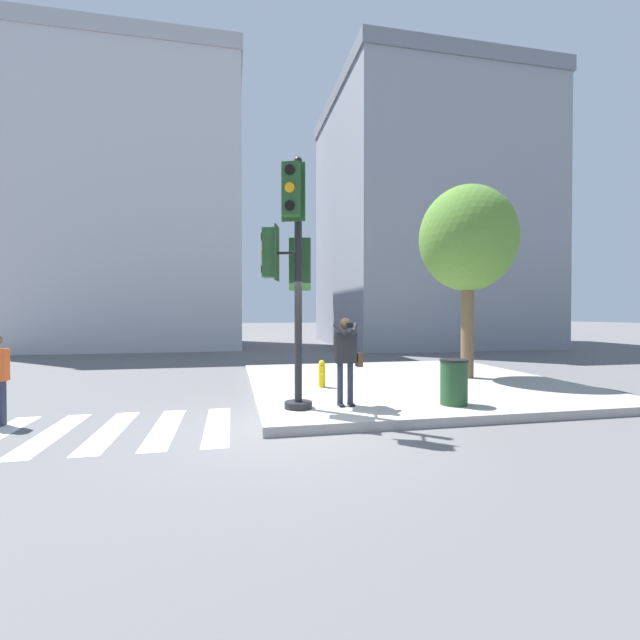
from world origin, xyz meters
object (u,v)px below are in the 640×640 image
person_photographer (346,353)px  fire_hydrant (322,374)px  trash_bin (454,382)px  traffic_signal_pole (291,263)px  street_tree (468,240)px

person_photographer → fire_hydrant: bearing=90.8°
trash_bin → traffic_signal_pole: bearing=173.6°
street_tree → trash_bin: (-2.12, -3.08, -3.31)m
street_tree → fire_hydrant: bearing=-171.1°
traffic_signal_pole → person_photographer: (1.05, 0.01, -1.69)m
person_photographer → traffic_signal_pole: bearing=-179.7°
street_tree → trash_bin: 4.99m
street_tree → fire_hydrant: 5.45m
traffic_signal_pole → street_tree: street_tree is taller
person_photographer → trash_bin: size_ratio=1.92×
traffic_signal_pole → trash_bin: traffic_signal_pole is taller
traffic_signal_pole → person_photographer: bearing=0.3°
street_tree → trash_bin: size_ratio=6.01×
street_tree → fire_hydrant: size_ratio=8.13×
person_photographer → trash_bin: person_photographer is taller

